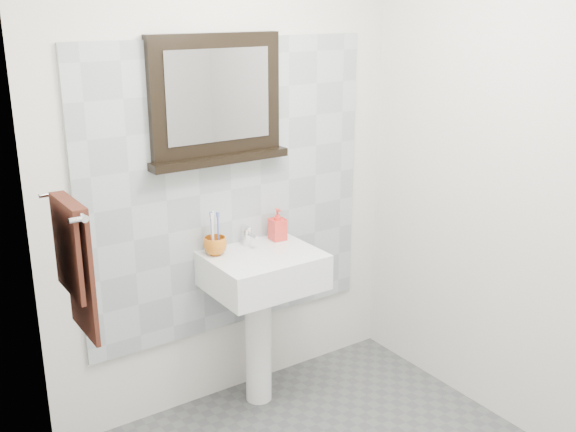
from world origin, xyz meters
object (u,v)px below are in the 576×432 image
object	(u,v)px
pedestal_sink	(262,287)
framed_mirror	(216,102)
soap_dispenser	(278,224)
toothbrush_cup	(215,246)
hand_towel	(74,258)

from	to	relation	value
pedestal_sink	framed_mirror	bearing A→B (deg)	124.60
soap_dispenser	framed_mirror	bearing A→B (deg)	170.55
toothbrush_cup	soap_dispenser	bearing A→B (deg)	1.52
soap_dispenser	toothbrush_cup	bearing A→B (deg)	-175.59
toothbrush_cup	hand_towel	bearing A→B (deg)	-155.78
pedestal_sink	hand_towel	xyz separation A→B (m)	(-0.99, -0.24, 0.45)
toothbrush_cup	framed_mirror	distance (m)	0.70
framed_mirror	hand_towel	distance (m)	1.07
framed_mirror	toothbrush_cup	bearing A→B (deg)	-133.77
toothbrush_cup	hand_towel	xyz separation A→B (m)	(-0.79, -0.36, 0.22)
toothbrush_cup	hand_towel	size ratio (longest dim) A/B	0.21
pedestal_sink	soap_dispenser	size ratio (longest dim) A/B	5.62
pedestal_sink	hand_towel	bearing A→B (deg)	-166.13
toothbrush_cup	soap_dispenser	size ratio (longest dim) A/B	0.68
pedestal_sink	soap_dispenser	xyz separation A→B (m)	(0.18, 0.12, 0.27)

